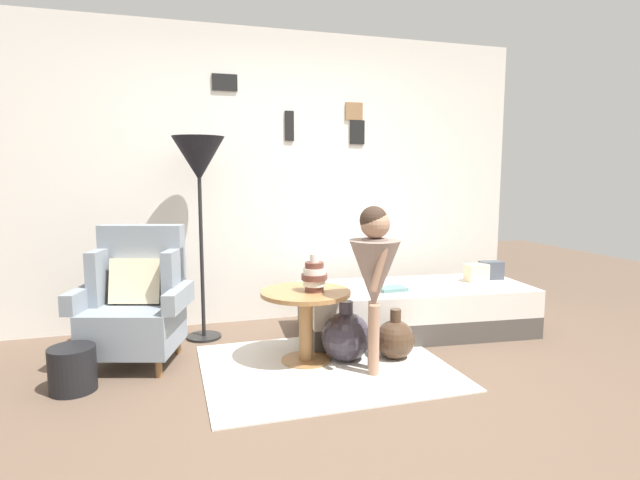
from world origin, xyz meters
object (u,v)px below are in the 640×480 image
daybed (415,309)px  demijohn_far (395,339)px  person_child (374,268)px  floor_lamp (199,166)px  side_table (306,310)px  armchair (136,301)px  vase_striped (314,276)px  book_on_daybed (392,289)px  magazine_basket (73,369)px  demijohn_near (346,336)px

daybed → demijohn_far: 0.70m
daybed → person_child: person_child is taller
floor_lamp → person_child: 1.66m
side_table → floor_lamp: bearing=131.0°
side_table → floor_lamp: size_ratio=0.39×
daybed → person_child: 1.14m
side_table → floor_lamp: (-0.66, 0.76, 1.02)m
armchair → vase_striped: 1.28m
armchair → demijohn_far: 1.88m
daybed → vase_striped: vase_striped is taller
book_on_daybed → demijohn_far: (-0.17, -0.43, -0.27)m
armchair → magazine_basket: size_ratio=3.46×
demijohn_far → floor_lamp: bearing=145.6°
vase_striped → daybed: bearing=23.6°
demijohn_near → magazine_basket: demijohn_near is taller
side_table → person_child: bearing=-40.8°
armchair → demijohn_near: size_ratio=2.21×
daybed → book_on_daybed: (-0.27, -0.11, 0.22)m
vase_striped → demijohn_far: size_ratio=0.72×
floor_lamp → person_child: floor_lamp is taller
book_on_daybed → magazine_basket: 2.36m
armchair → daybed: armchair is taller
demijohn_far → vase_striped: bearing=171.3°
demijohn_near → magazine_basket: 1.79m
vase_striped → book_on_daybed: vase_striped is taller
daybed → person_child: (-0.70, -0.74, 0.52)m
side_table → demijohn_far: 0.69m
side_table → demijohn_near: (0.28, -0.06, -0.20)m
book_on_daybed → demijohn_near: bearing=-145.4°
daybed → demijohn_near: bearing=-149.3°
magazine_basket → side_table: bearing=2.1°
person_child → magazine_basket: size_ratio=4.04×
person_child → demijohn_near: 0.61m
side_table → magazine_basket: 1.53m
book_on_daybed → demijohn_near: (-0.53, -0.36, -0.23)m
daybed → floor_lamp: floor_lamp is taller
person_child → side_table: bearing=139.2°
armchair → vase_striped: bearing=-18.6°
person_child → armchair: bearing=155.5°
person_child → book_on_daybed: bearing=56.0°
book_on_daybed → side_table: bearing=-159.6°
armchair → floor_lamp: 1.15m
daybed → side_table: (-1.08, -0.41, 0.18)m
armchair → daybed: (2.23, 0.04, -0.24)m
daybed → book_on_daybed: book_on_daybed is taller
daybed → vase_striped: 1.20m
demijohn_far → magazine_basket: size_ratio=1.32×
book_on_daybed → demijohn_near: demijohn_near is taller
daybed → side_table: bearing=-159.2°
side_table → book_on_daybed: side_table is taller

